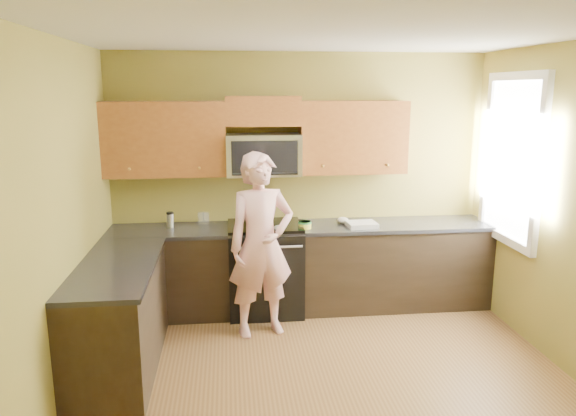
{
  "coord_description": "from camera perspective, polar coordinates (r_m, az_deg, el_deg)",
  "views": [
    {
      "loc": [
        -0.76,
        -3.74,
        2.31
      ],
      "look_at": [
        -0.2,
        1.3,
        1.2
      ],
      "focal_mm": 33.68,
      "sensor_mm": 36.0,
      "label": 1
    }
  ],
  "objects": [
    {
      "name": "floor",
      "position": [
        4.46,
        4.66,
        -18.9
      ],
      "size": [
        4.0,
        4.0,
        0.0
      ],
      "primitive_type": "plane",
      "color": "brown",
      "rests_on": "ground"
    },
    {
      "name": "ceiling",
      "position": [
        3.83,
        5.41,
        18.13
      ],
      "size": [
        4.0,
        4.0,
        0.0
      ],
      "primitive_type": "plane",
      "rotation": [
        3.14,
        0.0,
        0.0
      ],
      "color": "white",
      "rests_on": "ground"
    },
    {
      "name": "wall_back",
      "position": [
        5.87,
        1.18,
        2.94
      ],
      "size": [
        4.0,
        0.0,
        4.0
      ],
      "primitive_type": "plane",
      "rotation": [
        1.57,
        0.0,
        0.0
      ],
      "color": "olive",
      "rests_on": "ground"
    },
    {
      "name": "wall_front",
      "position": [
        2.13,
        15.98,
        -15.07
      ],
      "size": [
        4.0,
        0.0,
        4.0
      ],
      "primitive_type": "plane",
      "rotation": [
        -1.57,
        0.0,
        0.0
      ],
      "color": "olive",
      "rests_on": "ground"
    },
    {
      "name": "wall_left",
      "position": [
        4.05,
        -23.97,
        -2.46
      ],
      "size": [
        0.0,
        4.0,
        4.0
      ],
      "primitive_type": "plane",
      "rotation": [
        1.57,
        0.0,
        1.57
      ],
      "color": "olive",
      "rests_on": "ground"
    },
    {
      "name": "cabinet_back_run",
      "position": [
        5.8,
        1.53,
        -6.46
      ],
      "size": [
        4.0,
        0.6,
        0.88
      ],
      "primitive_type": "cube",
      "color": "black",
      "rests_on": "floor"
    },
    {
      "name": "cabinet_left_run",
      "position": [
        4.82,
        -17.4,
        -11.1
      ],
      "size": [
        0.6,
        1.6,
        0.88
      ],
      "primitive_type": "cube",
      "color": "black",
      "rests_on": "floor"
    },
    {
      "name": "countertop_back",
      "position": [
        5.66,
        1.58,
        -2.08
      ],
      "size": [
        4.0,
        0.62,
        0.04
      ],
      "primitive_type": "cube",
      "color": "black",
      "rests_on": "cabinet_back_run"
    },
    {
      "name": "countertop_left",
      "position": [
        4.65,
        -17.64,
        -5.89
      ],
      "size": [
        0.62,
        1.6,
        0.04
      ],
      "primitive_type": "cube",
      "color": "black",
      "rests_on": "cabinet_left_run"
    },
    {
      "name": "stove",
      "position": [
        5.73,
        -2.42,
        -6.34
      ],
      "size": [
        0.76,
        0.65,
        0.95
      ],
      "primitive_type": null,
      "color": "black",
      "rests_on": "floor"
    },
    {
      "name": "microwave",
      "position": [
        5.61,
        -2.6,
        3.53
      ],
      "size": [
        0.76,
        0.4,
        0.42
      ],
      "primitive_type": null,
      "color": "silver",
      "rests_on": "wall_back"
    },
    {
      "name": "upper_cab_left",
      "position": [
        5.67,
        -12.67,
        3.33
      ],
      "size": [
        1.22,
        0.33,
        0.75
      ],
      "primitive_type": null,
      "color": "brown",
      "rests_on": "wall_back"
    },
    {
      "name": "upper_cab_right",
      "position": [
        5.79,
        6.72,
        3.73
      ],
      "size": [
        1.12,
        0.33,
        0.75
      ],
      "primitive_type": null,
      "color": "brown",
      "rests_on": "wall_back"
    },
    {
      "name": "upper_cab_over_mw",
      "position": [
        5.59,
        -2.69,
        10.19
      ],
      "size": [
        0.76,
        0.33,
        0.3
      ],
      "primitive_type": "cube",
      "color": "brown",
      "rests_on": "wall_back"
    },
    {
      "name": "window",
      "position": [
        5.69,
        22.6,
        4.74
      ],
      "size": [
        0.06,
        1.06,
        1.66
      ],
      "primitive_type": null,
      "color": "white",
      "rests_on": "wall_right"
    },
    {
      "name": "woman",
      "position": [
        5.1,
        -2.85,
        -3.96
      ],
      "size": [
        0.73,
        0.58,
        1.76
      ],
      "primitive_type": "imported",
      "rotation": [
        0.0,
        0.0,
        0.27
      ],
      "color": "#E97476",
      "rests_on": "floor"
    },
    {
      "name": "frying_pan",
      "position": [
        5.46,
        -2.96,
        -2.09
      ],
      "size": [
        0.39,
        0.49,
        0.06
      ],
      "primitive_type": null,
      "rotation": [
        0.0,
        0.0,
        0.37
      ],
      "color": "black",
      "rests_on": "stove"
    },
    {
      "name": "butter_tub",
      "position": [
        5.54,
        1.79,
        -2.18
      ],
      "size": [
        0.15,
        0.15,
        0.1
      ],
      "primitive_type": null,
      "rotation": [
        0.0,
        0.0,
        0.15
      ],
      "color": "#F6ED40",
      "rests_on": "countertop_back"
    },
    {
      "name": "toast_slice",
      "position": [
        5.67,
        6.97,
        -1.85
      ],
      "size": [
        0.11,
        0.11,
        0.01
      ],
      "primitive_type": "cube",
      "rotation": [
        0.0,
        0.0,
        -0.01
      ],
      "color": "#B27F47",
      "rests_on": "countertop_back"
    },
    {
      "name": "napkin_a",
      "position": [
        5.43,
        -1.0,
        -2.16
      ],
      "size": [
        0.12,
        0.13,
        0.06
      ],
      "primitive_type": "ellipsoid",
      "rotation": [
        0.0,
        0.0,
        -0.12
      ],
      "color": "silver",
      "rests_on": "countertop_back"
    },
    {
      "name": "napkin_b",
      "position": [
        5.77,
        5.82,
        -1.3
      ],
      "size": [
        0.13,
        0.14,
        0.07
      ],
      "primitive_type": "ellipsoid",
      "rotation": [
        0.0,
        0.0,
        0.06
      ],
      "color": "silver",
      "rests_on": "countertop_back"
    },
    {
      "name": "dish_towel",
      "position": [
        5.65,
        7.79,
        -1.74
      ],
      "size": [
        0.31,
        0.26,
        0.05
      ],
      "primitive_type": "cube",
      "rotation": [
        0.0,
        0.0,
        0.06
      ],
      "color": "white",
      "rests_on": "countertop_back"
    },
    {
      "name": "travel_mug",
      "position": [
        5.72,
        -12.29,
        -2.0
      ],
      "size": [
        0.09,
        0.09,
        0.16
      ],
      "primitive_type": null,
      "rotation": [
        0.0,
        0.0,
        -0.31
      ],
      "color": "silver",
      "rests_on": "countertop_back"
    },
    {
      "name": "glass_b",
      "position": [
        5.8,
        -9.15,
        -1.05
      ],
      "size": [
        0.09,
        0.09,
        0.12
      ],
      "primitive_type": "cylinder",
      "rotation": [
        0.0,
        0.0,
        -0.28
      ],
      "color": "silver",
      "rests_on": "countertop_back"
    },
    {
      "name": "glass_c",
      "position": [
        5.79,
        -8.68,
        -1.07
      ],
      "size": [
        0.07,
        0.07,
        0.12
      ],
      "primitive_type": "cylinder",
      "rotation": [
        0.0,
        0.0,
        -0.07
      ],
      "color": "silver",
      "rests_on": "countertop_back"
    }
  ]
}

